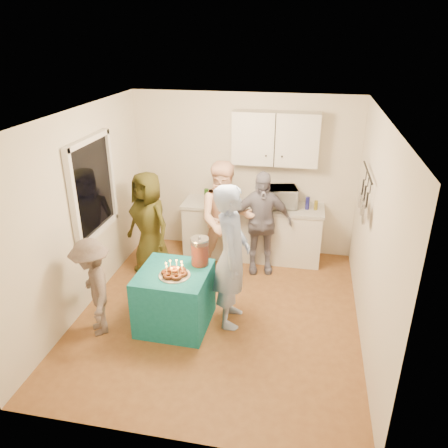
% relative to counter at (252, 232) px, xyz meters
% --- Properties ---
extents(floor, '(4.00, 4.00, 0.00)m').
position_rel_counter_xyz_m(floor, '(-0.20, -1.70, -0.43)').
color(floor, brown).
rests_on(floor, ground).
extents(ceiling, '(4.00, 4.00, 0.00)m').
position_rel_counter_xyz_m(ceiling, '(-0.20, -1.70, 2.17)').
color(ceiling, white).
rests_on(ceiling, floor).
extents(back_wall, '(3.60, 3.60, 0.00)m').
position_rel_counter_xyz_m(back_wall, '(-0.20, 0.30, 0.87)').
color(back_wall, silver).
rests_on(back_wall, floor).
extents(left_wall, '(4.00, 4.00, 0.00)m').
position_rel_counter_xyz_m(left_wall, '(-2.00, -1.70, 0.87)').
color(left_wall, silver).
rests_on(left_wall, floor).
extents(right_wall, '(4.00, 4.00, 0.00)m').
position_rel_counter_xyz_m(right_wall, '(1.60, -1.70, 0.87)').
color(right_wall, silver).
rests_on(right_wall, floor).
extents(window_night, '(0.04, 1.00, 1.20)m').
position_rel_counter_xyz_m(window_night, '(-1.97, -1.40, 1.12)').
color(window_night, black).
rests_on(window_night, left_wall).
extents(counter, '(2.20, 0.58, 0.86)m').
position_rel_counter_xyz_m(counter, '(0.00, 0.00, 0.00)').
color(counter, white).
rests_on(counter, floor).
extents(countertop, '(2.24, 0.62, 0.05)m').
position_rel_counter_xyz_m(countertop, '(0.00, -0.00, 0.46)').
color(countertop, beige).
rests_on(countertop, counter).
extents(upper_cabinet, '(1.30, 0.30, 0.80)m').
position_rel_counter_xyz_m(upper_cabinet, '(0.30, 0.15, 1.52)').
color(upper_cabinet, white).
rests_on(upper_cabinet, back_wall).
extents(pot_rack, '(0.12, 1.00, 0.60)m').
position_rel_counter_xyz_m(pot_rack, '(1.52, -1.00, 1.17)').
color(pot_rack, black).
rests_on(pot_rack, right_wall).
extents(microwave, '(0.64, 0.51, 0.32)m').
position_rel_counter_xyz_m(microwave, '(0.39, 0.00, 0.64)').
color(microwave, white).
rests_on(microwave, countertop).
extents(party_table, '(0.87, 0.87, 0.76)m').
position_rel_counter_xyz_m(party_table, '(-0.70, -2.01, -0.05)').
color(party_table, '#12727C').
rests_on(party_table, floor).
extents(donut_cake, '(0.38, 0.38, 0.18)m').
position_rel_counter_xyz_m(donut_cake, '(-0.66, -2.10, 0.42)').
color(donut_cake, '#381C0C').
rests_on(donut_cake, party_table).
extents(punch_jar, '(0.22, 0.22, 0.34)m').
position_rel_counter_xyz_m(punch_jar, '(-0.42, -1.77, 0.50)').
color(punch_jar, red).
rests_on(punch_jar, party_table).
extents(man_birthday, '(0.49, 0.70, 1.85)m').
position_rel_counter_xyz_m(man_birthday, '(-0.02, -1.80, 0.50)').
color(man_birthday, '#9CB4E3').
rests_on(man_birthday, floor).
extents(woman_back_left, '(0.93, 0.81, 1.60)m').
position_rel_counter_xyz_m(woman_back_left, '(-1.46, -0.77, 0.37)').
color(woman_back_left, brown).
rests_on(woman_back_left, floor).
extents(woman_back_center, '(1.01, 0.88, 1.77)m').
position_rel_counter_xyz_m(woman_back_center, '(-0.32, -0.61, 0.45)').
color(woman_back_center, tan).
rests_on(woman_back_center, floor).
extents(woman_back_right, '(1.00, 0.58, 1.61)m').
position_rel_counter_xyz_m(woman_back_right, '(0.18, -0.44, 0.37)').
color(woman_back_right, black).
rests_on(woman_back_right, floor).
extents(child_near_left, '(0.85, 0.94, 1.26)m').
position_rel_counter_xyz_m(child_near_left, '(-1.60, -2.35, 0.20)').
color(child_near_left, '#574A46').
rests_on(child_near_left, floor).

